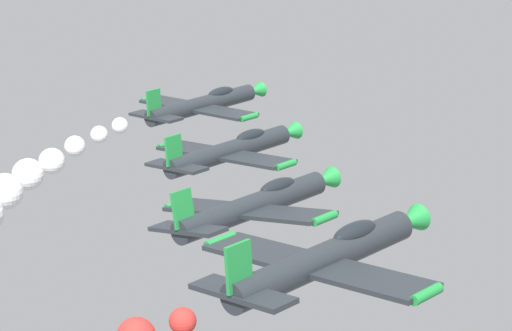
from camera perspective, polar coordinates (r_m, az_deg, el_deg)
airplane_lead at (r=75.38m, az=-2.60°, el=3.04°), size 9.57×10.35×2.34m
airplane_left_inner at (r=64.62m, az=-1.23°, el=0.77°), size 9.56×10.35×2.45m
airplane_right_inner at (r=52.15m, az=-0.07°, el=-1.95°), size 9.47×10.35×2.87m
airplane_left_outer at (r=40.22m, az=3.46°, el=-4.52°), size 9.56×10.35×2.40m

